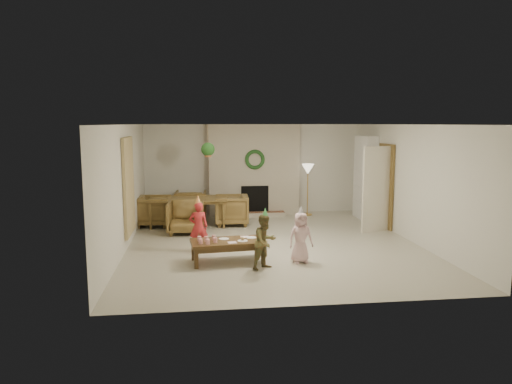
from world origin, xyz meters
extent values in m
plane|color=#B7B29E|center=(0.00, 0.00, 0.00)|extent=(7.00, 7.00, 0.00)
plane|color=white|center=(0.00, 0.00, 2.50)|extent=(7.00, 7.00, 0.00)
plane|color=silver|center=(0.00, 3.50, 1.25)|extent=(7.00, 0.00, 7.00)
plane|color=silver|center=(0.00, -3.50, 1.25)|extent=(7.00, 0.00, 7.00)
plane|color=silver|center=(-3.00, 0.00, 1.25)|extent=(0.00, 7.00, 7.00)
plane|color=silver|center=(3.00, 0.00, 1.25)|extent=(0.00, 7.00, 7.00)
cube|color=#541617|center=(0.00, 3.30, 1.25)|extent=(2.50, 0.40, 2.50)
cube|color=brown|center=(0.00, 2.95, 0.06)|extent=(1.60, 0.30, 0.12)
cube|color=black|center=(0.00, 3.12, 0.45)|extent=(0.75, 0.12, 0.75)
torus|color=#19441A|center=(0.00, 3.07, 1.55)|extent=(0.54, 0.10, 0.54)
cylinder|color=gold|center=(1.46, 3.00, 0.01)|extent=(0.27, 0.27, 0.03)
cylinder|color=gold|center=(1.46, 3.00, 0.66)|extent=(0.03, 0.03, 1.28)
cone|color=beige|center=(1.46, 3.00, 1.28)|extent=(0.34, 0.34, 0.28)
cube|color=white|center=(2.84, 2.30, 1.10)|extent=(0.30, 1.00, 2.20)
cube|color=white|center=(2.82, 2.30, 0.45)|extent=(0.30, 0.92, 0.03)
cube|color=white|center=(2.82, 2.30, 0.85)|extent=(0.30, 0.92, 0.03)
cube|color=white|center=(2.82, 2.30, 1.25)|extent=(0.30, 0.92, 0.03)
cube|color=white|center=(2.82, 2.30, 1.65)|extent=(0.30, 0.92, 0.03)
cube|color=#AD2021|center=(2.80, 2.15, 0.59)|extent=(0.20, 0.40, 0.24)
cube|color=#2A489B|center=(2.80, 2.35, 0.99)|extent=(0.20, 0.44, 0.24)
cube|color=#AA9E24|center=(2.80, 2.20, 1.38)|extent=(0.20, 0.36, 0.22)
cube|color=brown|center=(2.96, 1.20, 1.02)|extent=(0.05, 0.86, 2.04)
cube|color=beige|center=(2.58, 0.82, 1.00)|extent=(0.77, 0.32, 2.00)
cube|color=#C5BC8B|center=(-2.96, 0.20, 1.25)|extent=(0.06, 1.20, 2.00)
imported|color=brown|center=(-1.79, 2.03, 0.34)|extent=(2.00, 1.19, 0.68)
imported|color=brown|center=(-1.84, 1.17, 0.38)|extent=(0.85, 0.87, 0.76)
imported|color=brown|center=(-1.75, 2.88, 0.38)|extent=(0.85, 0.87, 0.76)
imported|color=brown|center=(-2.65, 2.07, 0.38)|extent=(0.87, 0.85, 0.76)
imported|color=brown|center=(-0.72, 1.97, 0.38)|extent=(0.87, 0.85, 0.76)
cylinder|color=tan|center=(-1.30, 1.50, 2.15)|extent=(0.01, 0.01, 0.70)
cylinder|color=#A05D33|center=(-1.30, 1.50, 1.80)|extent=(0.16, 0.16, 0.12)
sphere|color=#1A4617|center=(-1.30, 1.50, 1.92)|extent=(0.32, 0.32, 0.32)
cube|color=#4F371A|center=(-1.02, -1.26, 0.38)|extent=(1.39, 0.79, 0.06)
cube|color=#4F371A|center=(-1.02, -1.26, 0.31)|extent=(1.28, 0.68, 0.08)
cube|color=#4F371A|center=(-1.60, -1.59, 0.17)|extent=(0.08, 0.08, 0.35)
cube|color=#4F371A|center=(-0.40, -1.47, 0.17)|extent=(0.08, 0.08, 0.35)
cube|color=#4F371A|center=(-1.65, -1.05, 0.17)|extent=(0.08, 0.08, 0.35)
cube|color=#4F371A|center=(-0.45, -0.93, 0.17)|extent=(0.08, 0.08, 0.35)
cylinder|color=white|center=(-1.52, -1.46, 0.46)|extent=(0.08, 0.08, 0.09)
cylinder|color=white|center=(-1.54, -1.26, 0.46)|extent=(0.08, 0.08, 0.09)
cylinder|color=white|center=(-1.39, -1.50, 0.46)|extent=(0.08, 0.08, 0.09)
cylinder|color=white|center=(-1.41, -1.29, 0.46)|extent=(0.08, 0.08, 0.09)
cylinder|color=white|center=(-1.26, -1.40, 0.46)|extent=(0.08, 0.08, 0.09)
cylinder|color=white|center=(-1.28, -1.20, 0.46)|extent=(0.08, 0.08, 0.09)
cylinder|color=white|center=(-1.09, -1.14, 0.41)|extent=(0.20, 0.20, 0.01)
cylinder|color=white|center=(-0.76, -1.33, 0.41)|extent=(0.20, 0.20, 0.01)
cylinder|color=white|center=(-0.58, -1.11, 0.41)|extent=(0.20, 0.20, 0.01)
sphere|color=tan|center=(-0.76, -1.33, 0.45)|extent=(0.08, 0.08, 0.07)
cube|color=#EFB0BD|center=(-0.96, -1.44, 0.41)|extent=(0.17, 0.17, 0.01)
cube|color=#EFB0BD|center=(-0.69, -1.04, 0.41)|extent=(0.17, 0.17, 0.01)
imported|color=red|center=(-1.55, -0.48, 0.50)|extent=(0.38, 0.25, 1.00)
cone|color=#D2CD46|center=(-1.55, -0.48, 1.05)|extent=(0.17, 0.17, 0.19)
imported|color=brown|center=(-0.40, -1.74, 0.49)|extent=(0.60, 0.57, 0.97)
cone|color=#55C763|center=(-0.40, -1.74, 1.01)|extent=(0.14, 0.14, 0.16)
imported|color=beige|center=(0.29, -1.43, 0.47)|extent=(0.50, 0.36, 0.93)
cone|color=silver|center=(0.29, -1.43, 0.97)|extent=(0.12, 0.12, 0.17)
camera|label=1|loc=(-1.55, -9.69, 2.53)|focal=33.29mm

